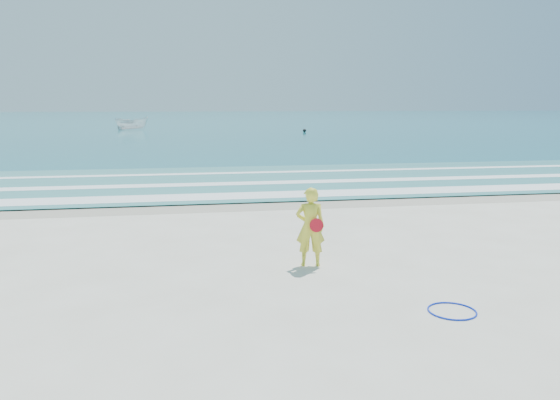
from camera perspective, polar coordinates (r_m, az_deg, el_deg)
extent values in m
plane|color=silver|center=(8.80, -0.14, -11.13)|extent=(400.00, 400.00, 0.00)
cube|color=#B2A893|center=(17.43, -5.20, -0.46)|extent=(400.00, 2.40, 0.00)
cube|color=#19727F|center=(113.13, -9.35, 8.37)|extent=(400.00, 190.00, 0.04)
cube|color=#59B7AD|center=(22.35, -6.28, 1.97)|extent=(400.00, 10.00, 0.01)
cube|color=white|center=(18.70, -5.54, 0.41)|extent=(400.00, 1.40, 0.01)
cube|color=white|center=(21.56, -6.14, 1.69)|extent=(400.00, 0.90, 0.01)
cube|color=white|center=(24.82, -6.66, 2.79)|extent=(400.00, 0.60, 0.01)
torus|color=#0A27C5|center=(9.01, 17.53, -11.00)|extent=(0.81, 0.81, 0.03)
imported|color=white|center=(67.54, -15.23, 7.72)|extent=(4.03, 1.97, 1.49)
sphere|color=black|center=(59.87, 2.58, 7.27)|extent=(0.37, 0.37, 0.37)
imported|color=yellow|center=(10.74, 3.18, -2.81)|extent=(0.63, 0.47, 1.57)
cylinder|color=red|center=(10.58, 3.83, -2.65)|extent=(0.27, 0.08, 0.27)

